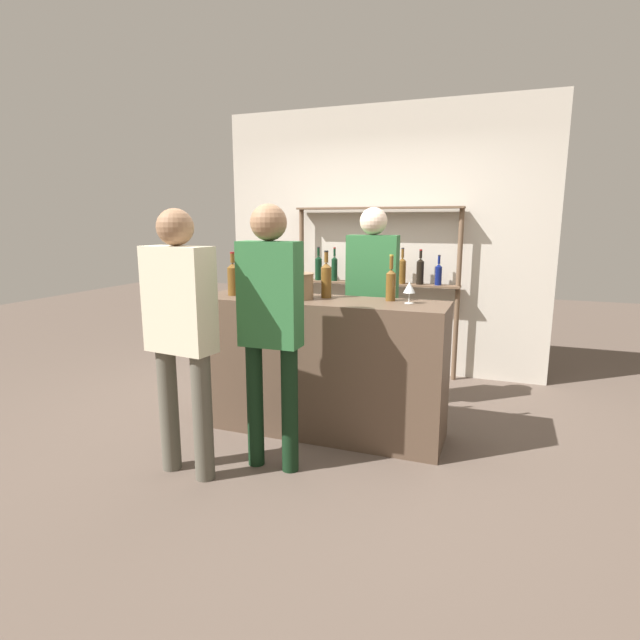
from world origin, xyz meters
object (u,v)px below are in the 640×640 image
at_px(counter_bottle_1, 233,278).
at_px(counter_bottle_3, 391,284).
at_px(ice_bucket, 298,286).
at_px(server_behind_counter, 372,292).
at_px(customer_left, 180,324).
at_px(counter_bottle_2, 326,279).
at_px(customer_center, 270,315).
at_px(wine_glass, 409,288).
at_px(counter_bottle_0, 272,277).

height_order(counter_bottle_1, counter_bottle_3, counter_bottle_1).
bearing_deg(ice_bucket, server_behind_counter, 58.99).
xyz_separation_m(ice_bucket, customer_left, (-0.40, -0.91, -0.14)).
distance_m(counter_bottle_2, server_behind_counter, 0.60).
bearing_deg(counter_bottle_2, counter_bottle_3, 3.07).
distance_m(counter_bottle_1, customer_left, 0.94).
height_order(counter_bottle_2, customer_center, customer_center).
distance_m(counter_bottle_1, wine_glass, 1.38).
xyz_separation_m(counter_bottle_0, ice_bucket, (0.30, -0.18, -0.04)).
bearing_deg(counter_bottle_1, counter_bottle_2, 10.20).
relative_size(ice_bucket, customer_left, 0.14).
bearing_deg(server_behind_counter, ice_bucket, -33.66).
height_order(wine_glass, ice_bucket, ice_bucket).
height_order(counter_bottle_2, server_behind_counter, server_behind_counter).
xyz_separation_m(counter_bottle_0, counter_bottle_3, (0.97, -0.02, -0.01)).
relative_size(counter_bottle_0, server_behind_counter, 0.20).
height_order(customer_center, server_behind_counter, server_behind_counter).
distance_m(counter_bottle_0, counter_bottle_2, 0.48).
bearing_deg(counter_bottle_3, counter_bottle_1, -172.64).
height_order(customer_left, customer_center, customer_center).
height_order(ice_bucket, customer_center, customer_center).
height_order(counter_bottle_3, server_behind_counter, server_behind_counter).
height_order(ice_bucket, customer_left, customer_left).
height_order(counter_bottle_1, server_behind_counter, server_behind_counter).
bearing_deg(counter_bottle_2, customer_center, -97.20).
bearing_deg(counter_bottle_0, customer_left, -95.31).
height_order(counter_bottle_0, counter_bottle_1, counter_bottle_0).
distance_m(ice_bucket, customer_center, 0.65).
xyz_separation_m(wine_glass, server_behind_counter, (-0.42, 0.58, -0.12)).
bearing_deg(counter_bottle_1, wine_glass, 3.45).
bearing_deg(counter_bottle_3, server_behind_counter, 118.04).
bearing_deg(counter_bottle_3, customer_center, -126.58).
bearing_deg(customer_left, counter_bottle_1, 16.63).
xyz_separation_m(counter_bottle_2, wine_glass, (0.64, -0.05, -0.03)).
xyz_separation_m(counter_bottle_0, server_behind_counter, (0.70, 0.49, -0.15)).
height_order(counter_bottle_1, ice_bucket, counter_bottle_1).
relative_size(counter_bottle_1, ice_bucket, 1.42).
bearing_deg(customer_center, server_behind_counter, -14.48).
xyz_separation_m(customer_left, server_behind_counter, (0.80, 1.57, 0.03)).
relative_size(counter_bottle_0, customer_left, 0.21).
bearing_deg(ice_bucket, counter_bottle_3, 12.99).
bearing_deg(customer_left, wine_glass, -43.87).
distance_m(counter_bottle_0, counter_bottle_3, 0.97).
distance_m(counter_bottle_0, wine_glass, 1.13).
bearing_deg(counter_bottle_1, customer_left, -80.53).
relative_size(wine_glass, customer_left, 0.09).
distance_m(counter_bottle_3, customer_left, 1.52).
bearing_deg(customer_center, customer_left, 118.44).
height_order(customer_left, server_behind_counter, server_behind_counter).
distance_m(customer_left, customer_center, 0.55).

